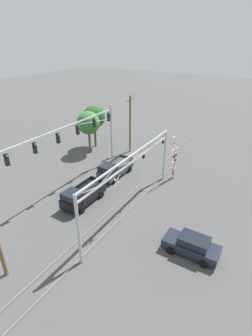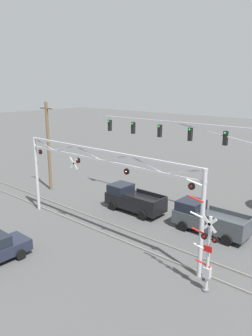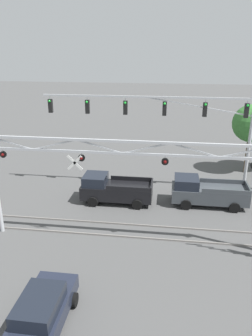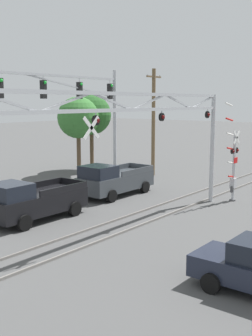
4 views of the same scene
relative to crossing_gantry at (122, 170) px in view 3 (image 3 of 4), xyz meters
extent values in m
cube|color=gray|center=(0.02, 0.28, -4.34)|extent=(80.00, 0.08, 0.10)
cube|color=gray|center=(0.02, 1.72, -4.34)|extent=(80.00, 0.08, 0.10)
cube|color=#B7BABF|center=(0.02, 0.00, 0.94)|extent=(15.16, 0.14, 0.14)
cube|color=#B7BABF|center=(0.02, 0.00, 1.59)|extent=(15.16, 0.14, 0.14)
cube|color=#B7BABF|center=(-6.20, 0.00, 1.26)|extent=(2.51, 0.08, 0.73)
cube|color=#B7BABF|center=(-3.72, 0.00, 1.26)|extent=(2.51, 0.08, 0.73)
cube|color=#B7BABF|center=(-1.23, 0.00, 1.26)|extent=(2.51, 0.08, 0.73)
cube|color=#B7BABF|center=(1.26, 0.00, 1.26)|extent=(2.51, 0.08, 0.73)
cube|color=#B7BABF|center=(3.75, 0.00, 1.26)|extent=(2.51, 0.08, 0.73)
cube|color=#B7BABF|center=(6.24, 0.00, 1.26)|extent=(2.51, 0.08, 0.73)
cylinder|color=black|center=(-6.73, 0.00, 0.58)|extent=(0.38, 0.10, 0.38)
sphere|color=#590C0C|center=(-6.73, -0.07, 0.58)|extent=(0.18, 0.18, 0.18)
cylinder|color=#B7BABF|center=(-6.73, 0.00, 0.82)|extent=(0.04, 0.04, 0.10)
cylinder|color=black|center=(-2.23, 0.00, 0.58)|extent=(0.38, 0.10, 0.38)
sphere|color=#590C0C|center=(-2.23, -0.07, 0.58)|extent=(0.18, 0.18, 0.18)
cylinder|color=#B7BABF|center=(-2.23, 0.00, 0.82)|extent=(0.04, 0.04, 0.10)
cylinder|color=black|center=(2.26, 0.00, 0.58)|extent=(0.38, 0.10, 0.38)
sphere|color=#590C0C|center=(2.26, -0.07, 0.58)|extent=(0.18, 0.18, 0.18)
cylinder|color=#B7BABF|center=(2.26, 0.00, 0.82)|extent=(0.04, 0.04, 0.10)
cube|color=white|center=(-2.60, -0.10, 0.32)|extent=(0.88, 0.03, 0.88)
cube|color=white|center=(-2.60, -0.10, 0.32)|extent=(0.88, 0.03, 0.88)
cylinder|color=black|center=(-2.60, -0.12, 0.32)|extent=(0.04, 0.04, 0.02)
cylinder|color=#B7BABF|center=(8.28, 7.80, -0.51)|extent=(0.24, 0.24, 7.76)
cube|color=#B7BABF|center=(0.55, 7.80, 2.76)|extent=(15.46, 0.14, 0.14)
cube|color=#B7BABF|center=(4.41, 7.80, 2.16)|extent=(7.74, 0.08, 1.28)
cylinder|color=#B7BABF|center=(-6.68, 7.80, 2.61)|extent=(0.04, 0.04, 0.30)
cube|color=black|center=(-6.68, 7.80, 1.95)|extent=(0.30, 0.26, 1.02)
sphere|color=green|center=(-6.68, 7.63, 2.33)|extent=(0.18, 0.18, 0.18)
cylinder|color=#B7BABF|center=(-3.79, 7.80, 2.61)|extent=(0.04, 0.04, 0.30)
cube|color=black|center=(-3.79, 7.80, 1.95)|extent=(0.30, 0.26, 1.02)
sphere|color=green|center=(-3.79, 7.63, 2.33)|extent=(0.18, 0.18, 0.18)
cylinder|color=#B7BABF|center=(-0.90, 7.80, 2.61)|extent=(0.04, 0.04, 0.30)
cube|color=black|center=(-0.90, 7.80, 1.95)|extent=(0.30, 0.26, 1.02)
sphere|color=green|center=(-0.90, 7.63, 2.33)|extent=(0.18, 0.18, 0.18)
cylinder|color=#B7BABF|center=(2.00, 7.80, 2.61)|extent=(0.04, 0.04, 0.30)
cube|color=black|center=(2.00, 7.80, 1.95)|extent=(0.30, 0.26, 1.02)
sphere|color=green|center=(2.00, 7.63, 2.33)|extent=(0.18, 0.18, 0.18)
cylinder|color=#B7BABF|center=(4.89, 7.80, 2.61)|extent=(0.04, 0.04, 0.30)
cube|color=black|center=(4.89, 7.80, 1.95)|extent=(0.30, 0.26, 1.02)
sphere|color=green|center=(4.89, 7.63, 2.33)|extent=(0.18, 0.18, 0.18)
cylinder|color=#B7BABF|center=(7.78, 7.80, 2.61)|extent=(0.04, 0.04, 0.30)
cube|color=black|center=(7.78, 7.80, 1.95)|extent=(0.30, 0.26, 1.02)
sphere|color=green|center=(7.78, 7.63, 2.33)|extent=(0.18, 0.18, 0.18)
cube|color=black|center=(-1.11, 4.91, -3.55)|extent=(5.06, 1.96, 0.95)
cube|color=black|center=(-2.68, 4.91, -2.73)|extent=(1.62, 1.80, 0.70)
cube|color=black|center=(-0.21, 3.97, -2.92)|extent=(3.04, 0.08, 0.32)
cube|color=black|center=(-0.21, 5.85, -2.92)|extent=(3.04, 0.08, 0.32)
cube|color=black|center=(1.36, 4.91, -2.92)|extent=(0.10, 1.88, 0.32)
cylinder|color=black|center=(-2.68, 3.92, -4.03)|extent=(0.73, 0.24, 0.73)
cylinder|color=black|center=(-2.68, 5.90, -4.03)|extent=(0.73, 0.24, 0.73)
cylinder|color=black|center=(0.45, 3.92, -4.03)|extent=(0.73, 0.24, 0.73)
cylinder|color=black|center=(0.45, 5.90, -4.03)|extent=(0.73, 0.24, 0.73)
cube|color=#3D4247|center=(5.42, 5.32, -3.55)|extent=(5.25, 1.96, 0.95)
cube|color=black|center=(3.79, 5.32, -2.73)|extent=(1.68, 1.80, 0.70)
cube|color=#3D4247|center=(6.36, 4.38, -2.92)|extent=(3.17, 0.08, 0.32)
cube|color=#3D4247|center=(6.36, 6.26, -2.92)|extent=(3.17, 0.08, 0.32)
cube|color=#3D4247|center=(7.99, 5.32, -2.92)|extent=(0.10, 1.88, 0.32)
cylinder|color=black|center=(3.80, 4.33, -4.03)|extent=(0.73, 0.24, 0.73)
cylinder|color=black|center=(3.80, 6.31, -4.03)|extent=(0.73, 0.24, 0.73)
cylinder|color=black|center=(7.05, 4.33, -4.03)|extent=(0.73, 0.24, 0.73)
cylinder|color=black|center=(7.05, 6.31, -4.03)|extent=(0.73, 0.24, 0.73)
cube|color=#1E2333|center=(-2.26, -6.70, -3.74)|extent=(1.79, 4.32, 0.68)
cube|color=black|center=(-2.26, -6.87, -3.10)|extent=(1.52, 2.25, 0.62)
cylinder|color=black|center=(-3.17, -5.40, -4.08)|extent=(0.24, 0.62, 0.62)
cylinder|color=black|center=(-1.35, -5.40, -4.08)|extent=(0.24, 0.62, 0.62)
cylinder|color=brown|center=(9.33, 12.33, -2.73)|extent=(0.32, 0.32, 3.33)
sphere|color=#387533|center=(9.33, 12.33, 0.06)|extent=(3.21, 3.21, 3.21)
camera|label=1|loc=(-18.02, -10.32, 10.95)|focal=28.00mm
camera|label=2|loc=(14.91, -14.43, 5.71)|focal=35.00mm
camera|label=3|loc=(2.40, -16.29, 6.27)|focal=35.00mm
camera|label=4|loc=(-14.06, -10.73, 1.27)|focal=45.00mm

